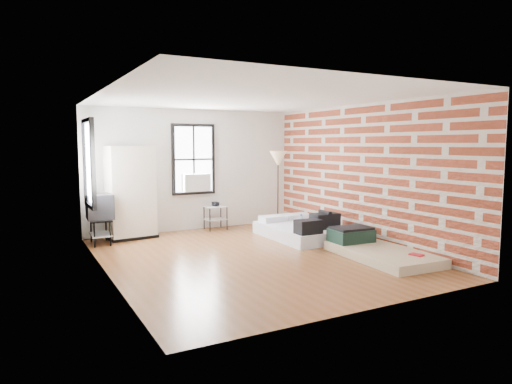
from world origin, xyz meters
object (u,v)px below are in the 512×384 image
mattress_main (304,230)px  mattress_bare (374,249)px  side_table (215,211)px  tv_stand (100,208)px  wardrobe (131,193)px  floor_lamp (278,162)px

mattress_main → mattress_bare: bearing=-84.0°
side_table → tv_stand: 2.69m
wardrobe → side_table: 2.04m
mattress_main → floor_lamp: 1.80m
mattress_bare → wardrobe: 5.11m
side_table → floor_lamp: bearing=-26.9°
side_table → floor_lamp: size_ratio=0.36×
mattress_bare → wardrobe: wardrobe is taller
mattress_main → floor_lamp: size_ratio=1.08×
wardrobe → tv_stand: (-0.68, -0.29, -0.26)m
mattress_bare → floor_lamp: 3.40m
mattress_bare → wardrobe: size_ratio=1.08×
mattress_main → wardrobe: wardrobe is taller
tv_stand → wardrobe: bearing=25.0°
mattress_main → tv_stand: bearing=160.7°
wardrobe → mattress_bare: bearing=-53.4°
wardrobe → tv_stand: size_ratio=1.95×
mattress_main → tv_stand: 4.24m
wardrobe → floor_lamp: bearing=-17.1°
floor_lamp → tv_stand: floor_lamp is taller
mattress_bare → side_table: size_ratio=3.23×
tv_stand → floor_lamp: bearing=-2.2°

